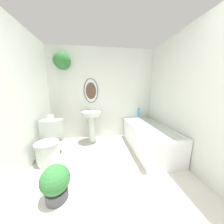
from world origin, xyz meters
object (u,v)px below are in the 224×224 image
shampoo_bottle (139,113)px  bathtub (148,137)px  toilet_paper_roll (51,118)px  pedestal_sink (92,121)px  potted_plant (56,182)px  toilet (50,144)px

shampoo_bottle → bathtub: bearing=-88.3°
shampoo_bottle → toilet_paper_roll: 2.11m
bathtub → toilet_paper_roll: 2.13m
bathtub → shampoo_bottle: size_ratio=6.71×
pedestal_sink → shampoo_bottle: size_ratio=3.95×
toilet_paper_roll → potted_plant: bearing=-70.0°
bathtub → toilet_paper_roll: size_ratio=14.11×
potted_plant → shampoo_bottle: bearing=43.9°
pedestal_sink → potted_plant: (-0.39, -1.53, -0.33)m
toilet → toilet_paper_roll: 0.51m
potted_plant → toilet_paper_roll: (-0.39, 1.08, 0.55)m
toilet → potted_plant: toilet is taller
toilet_paper_roll → shampoo_bottle: bearing=14.0°
toilet → pedestal_sink: (0.79, 0.64, 0.24)m
potted_plant → pedestal_sink: bearing=75.6°
shampoo_bottle → pedestal_sink: bearing=-177.1°
bathtub → shampoo_bottle: bearing=91.7°
shampoo_bottle → potted_plant: bearing=-136.1°
pedestal_sink → toilet_paper_roll: size_ratio=8.30×
bathtub → shampoo_bottle: shampoo_bottle is taller
toilet → toilet_paper_roll: bearing=90.0°
potted_plant → toilet_paper_roll: 1.28m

